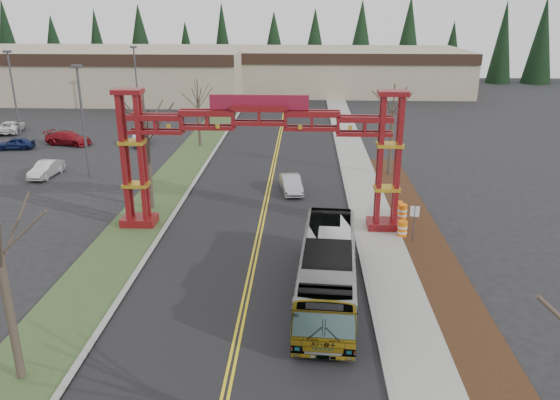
# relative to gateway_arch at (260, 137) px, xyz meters

# --- Properties ---
(road) EXTENTS (12.00, 110.00, 0.02)m
(road) POSITION_rel_gateway_arch_xyz_m (-0.00, 7.00, -5.97)
(road) COLOR black
(road) RESTS_ON ground
(lane_line_left) EXTENTS (0.12, 100.00, 0.01)m
(lane_line_left) POSITION_rel_gateway_arch_xyz_m (-0.12, 7.00, -5.96)
(lane_line_left) COLOR yellow
(lane_line_left) RESTS_ON road
(lane_line_right) EXTENTS (0.12, 100.00, 0.01)m
(lane_line_right) POSITION_rel_gateway_arch_xyz_m (0.12, 7.00, -5.96)
(lane_line_right) COLOR yellow
(lane_line_right) RESTS_ON road
(curb_right) EXTENTS (0.30, 110.00, 0.15)m
(curb_right) POSITION_rel_gateway_arch_xyz_m (6.15, 7.00, -5.91)
(curb_right) COLOR gray
(curb_right) RESTS_ON ground
(sidewalk_right) EXTENTS (2.60, 110.00, 0.14)m
(sidewalk_right) POSITION_rel_gateway_arch_xyz_m (7.60, 7.00, -5.91)
(sidewalk_right) COLOR gray
(sidewalk_right) RESTS_ON ground
(landscape_strip) EXTENTS (2.60, 50.00, 0.12)m
(landscape_strip) POSITION_rel_gateway_arch_xyz_m (10.20, -8.00, -5.92)
(landscape_strip) COLOR black
(landscape_strip) RESTS_ON ground
(grass_median) EXTENTS (4.00, 110.00, 0.08)m
(grass_median) POSITION_rel_gateway_arch_xyz_m (-8.00, 7.00, -5.94)
(grass_median) COLOR #354D26
(grass_median) RESTS_ON ground
(curb_left) EXTENTS (0.30, 110.00, 0.15)m
(curb_left) POSITION_rel_gateway_arch_xyz_m (-6.15, 7.00, -5.91)
(curb_left) COLOR gray
(curb_left) RESTS_ON ground
(gateway_arch) EXTENTS (18.20, 1.60, 8.90)m
(gateway_arch) POSITION_rel_gateway_arch_xyz_m (0.00, 0.00, 0.00)
(gateway_arch) COLOR #600C0D
(gateway_arch) RESTS_ON ground
(retail_building_west) EXTENTS (46.00, 22.30, 7.50)m
(retail_building_west) POSITION_rel_gateway_arch_xyz_m (-30.00, 53.96, -2.22)
(retail_building_west) COLOR tan
(retail_building_west) RESTS_ON ground
(retail_building_east) EXTENTS (38.00, 20.30, 7.00)m
(retail_building_east) POSITION_rel_gateway_arch_xyz_m (10.00, 61.95, -2.47)
(retail_building_east) COLOR tan
(retail_building_east) RESTS_ON ground
(conifer_treeline) EXTENTS (116.10, 5.60, 13.00)m
(conifer_treeline) POSITION_rel_gateway_arch_xyz_m (0.25, 74.00, 0.50)
(conifer_treeline) COLOR black
(conifer_treeline) RESTS_ON ground
(transit_bus) EXTENTS (3.31, 11.18, 3.07)m
(transit_bus) POSITION_rel_gateway_arch_xyz_m (3.99, -9.01, -4.45)
(transit_bus) COLOR #9A9BA1
(transit_bus) RESTS_ON ground
(silver_sedan) EXTENTS (2.05, 4.19, 1.32)m
(silver_sedan) POSITION_rel_gateway_arch_xyz_m (1.79, 7.26, -5.32)
(silver_sedan) COLOR #A5A8AD
(silver_sedan) RESTS_ON ground
(parked_car_near_b) EXTENTS (1.69, 4.06, 1.31)m
(parked_car_near_b) POSITION_rel_gateway_arch_xyz_m (-19.04, 10.47, -5.33)
(parked_car_near_b) COLOR silver
(parked_car_near_b) RESTS_ON ground
(parked_car_mid_a) EXTENTS (5.20, 3.05, 1.41)m
(parked_car_mid_a) POSITION_rel_gateway_arch_xyz_m (-21.85, 21.70, -5.28)
(parked_car_mid_a) COLOR maroon
(parked_car_mid_a) RESTS_ON ground
(parked_car_mid_b) EXTENTS (3.79, 1.95, 1.23)m
(parked_car_mid_b) POSITION_rel_gateway_arch_xyz_m (-26.36, 19.52, -5.37)
(parked_car_mid_b) COLOR navy
(parked_car_mid_b) RESTS_ON ground
(parked_car_far_a) EXTENTS (2.05, 4.36, 1.38)m
(parked_car_far_a) POSITION_rel_gateway_arch_xyz_m (-14.20, 22.09, -5.29)
(parked_car_far_a) COLOR #B3B3BB
(parked_car_far_a) RESTS_ON ground
(parked_car_far_b) EXTENTS (3.26, 5.26, 1.36)m
(parked_car_far_b) POSITION_rel_gateway_arch_xyz_m (-30.79, 27.17, -5.30)
(parked_car_far_b) COLOR white
(parked_car_far_b) RESTS_ON ground
(bare_tree_median_mid) EXTENTS (3.42, 3.42, 8.29)m
(bare_tree_median_mid) POSITION_rel_gateway_arch_xyz_m (-8.00, 3.07, 0.01)
(bare_tree_median_mid) COLOR #382D26
(bare_tree_median_mid) RESTS_ON ground
(bare_tree_median_far) EXTENTS (2.98, 2.98, 6.86)m
(bare_tree_median_far) POSITION_rel_gateway_arch_xyz_m (-8.00, 21.67, -1.12)
(bare_tree_median_far) COLOR #382D26
(bare_tree_median_far) RESTS_ON ground
(bare_tree_right_far) EXTENTS (3.21, 3.21, 7.71)m
(bare_tree_right_far) POSITION_rel_gateway_arch_xyz_m (10.00, 12.11, -0.43)
(bare_tree_right_far) COLOR #382D26
(bare_tree_right_far) RESTS_ON ground
(light_pole_near) EXTENTS (0.80, 0.40, 9.25)m
(light_pole_near) POSITION_rel_gateway_arch_xyz_m (-15.42, 10.64, -0.63)
(light_pole_near) COLOR #3F3F44
(light_pole_near) RESTS_ON ground
(light_pole_mid) EXTENTS (0.80, 0.40, 9.23)m
(light_pole_mid) POSITION_rel_gateway_arch_xyz_m (-29.09, 25.77, -0.64)
(light_pole_mid) COLOR #3F3F44
(light_pole_mid) RESTS_ON ground
(light_pole_far) EXTENTS (0.77, 0.39, 8.93)m
(light_pole_far) POSITION_rel_gateway_arch_xyz_m (-19.06, 37.65, -0.82)
(light_pole_far) COLOR #3F3F44
(light_pole_far) RESTS_ON ground
(street_sign) EXTENTS (0.54, 0.17, 2.38)m
(street_sign) POSITION_rel_gateway_arch_xyz_m (9.43, -2.09, -4.27)
(street_sign) COLOR #3F3F44
(street_sign) RESTS_ON ground
(barrel_south) EXTENTS (0.60, 0.60, 1.10)m
(barrel_south) POSITION_rel_gateway_arch_xyz_m (8.93, -1.29, -5.43)
(barrel_south) COLOR orange
(barrel_south) RESTS_ON ground
(barrel_mid) EXTENTS (0.60, 0.60, 1.12)m
(barrel_mid) POSITION_rel_gateway_arch_xyz_m (9.42, 1.69, -5.42)
(barrel_mid) COLOR orange
(barrel_mid) RESTS_ON ground
(barrel_north) EXTENTS (0.54, 0.54, 1.00)m
(barrel_north) POSITION_rel_gateway_arch_xyz_m (9.34, 2.58, -5.48)
(barrel_north) COLOR orange
(barrel_north) RESTS_ON ground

